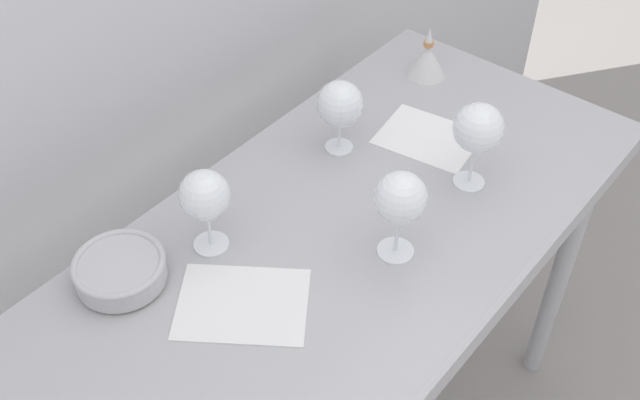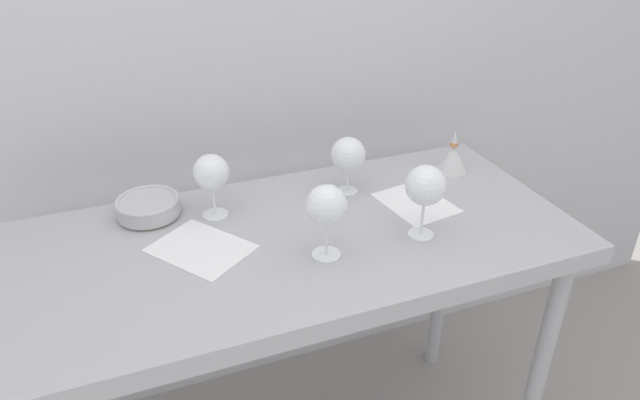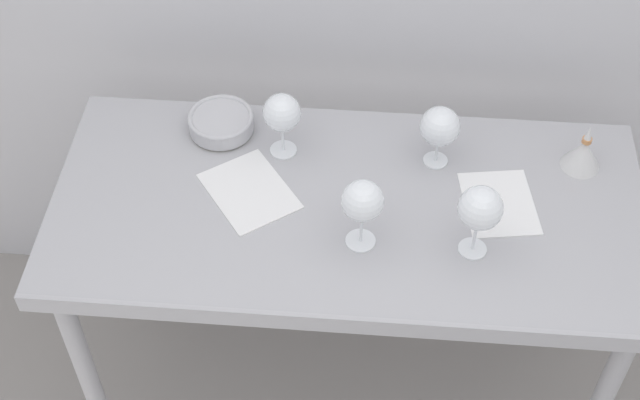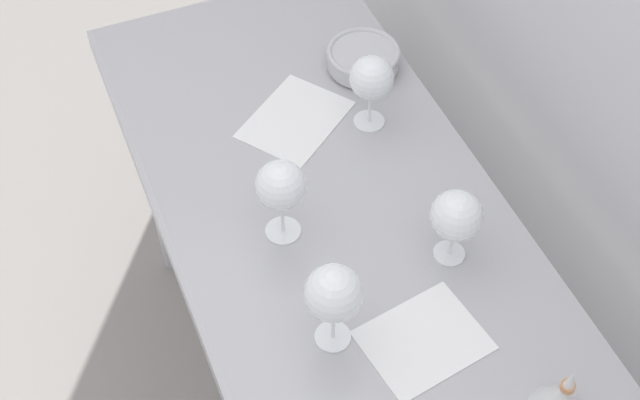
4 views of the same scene
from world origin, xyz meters
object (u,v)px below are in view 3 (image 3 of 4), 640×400
wine_glass_far_left (282,114)px  wine_glass_far_right (440,127)px  tasting_sheet_upper (249,191)px  decanter_funnel (583,153)px  wine_glass_near_right (480,209)px  tasting_sheet_lower (499,203)px  tasting_bowl (221,122)px  wine_glass_near_center (363,202)px

wine_glass_far_left → wine_glass_far_right: wine_glass_far_left is taller
tasting_sheet_upper → decanter_funnel: 0.81m
wine_glass_far_right → decanter_funnel: size_ratio=1.31×
wine_glass_near_right → tasting_sheet_upper: 0.56m
tasting_sheet_lower → tasting_bowl: size_ratio=1.24×
wine_glass_far_left → tasting_sheet_upper: bearing=-114.6°
wine_glass_far_left → tasting_sheet_lower: 0.55m
wine_glass_near_right → tasting_sheet_upper: (-0.52, 0.13, -0.13)m
wine_glass_far_right → tasting_bowl: size_ratio=1.00×
tasting_bowl → wine_glass_near_right: bearing=-28.6°
wine_glass_near_right → tasting_bowl: (-0.62, 0.34, -0.11)m
wine_glass_far_left → tasting_sheet_lower: wine_glass_far_left is taller
tasting_bowl → tasting_sheet_lower: bearing=-15.8°
wine_glass_far_right → tasting_sheet_lower: (0.15, -0.13, -0.11)m
wine_glass_far_right → tasting_sheet_lower: bearing=-41.0°
wine_glass_far_left → wine_glass_near_center: (0.21, -0.28, 0.01)m
wine_glass_near_right → tasting_sheet_lower: bearing=65.1°
wine_glass_far_left → decanter_funnel: bearing=0.6°
tasting_bowl → decanter_funnel: size_ratio=1.32×
tasting_sheet_upper → tasting_bowl: (-0.10, 0.20, 0.03)m
tasting_sheet_lower → decanter_funnel: (0.20, 0.14, 0.04)m
tasting_sheet_lower → decanter_funnel: 0.25m
tasting_sheet_lower → wine_glass_near_right: bearing=-123.8°
decanter_funnel → tasting_sheet_upper: bearing=-169.2°
wine_glass_near_right → tasting_sheet_upper: wine_glass_near_right is taller
wine_glass_near_center → tasting_bowl: bearing=137.8°
wine_glass_near_center → wine_glass_far_right: wine_glass_near_center is taller
wine_glass_far_left → wine_glass_far_right: size_ratio=1.05×
wine_glass_near_center → tasting_sheet_lower: size_ratio=0.90×
wine_glass_near_right → tasting_bowl: 0.71m
wine_glass_far_left → wine_glass_near_center: bearing=-53.3°
wine_glass_far_right → tasting_bowl: (-0.54, 0.06, -0.08)m
tasting_sheet_upper → wine_glass_far_left: bearing=29.4°
tasting_sheet_lower → decanter_funnel: size_ratio=1.63×
tasting_sheet_lower → wine_glass_far_right: bearing=130.2°
tasting_sheet_upper → tasting_bowl: size_ratio=1.37×
wine_glass_far_right → decanter_funnel: wine_glass_far_right is taller
decanter_funnel → wine_glass_far_left: bearing=-179.4°
wine_glass_far_left → tasting_sheet_lower: size_ratio=0.85×
wine_glass_far_right → decanter_funnel: 0.36m
wine_glass_near_right → decanter_funnel: (0.27, 0.29, -0.10)m
decanter_funnel → wine_glass_near_center: bearing=-151.4°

